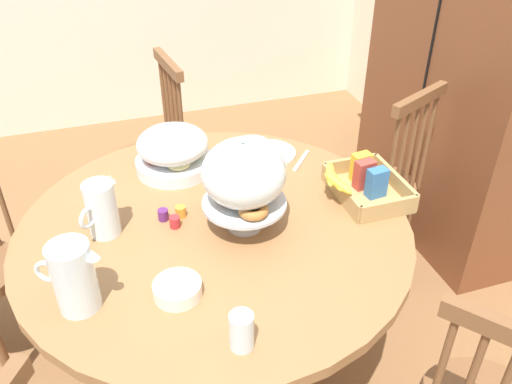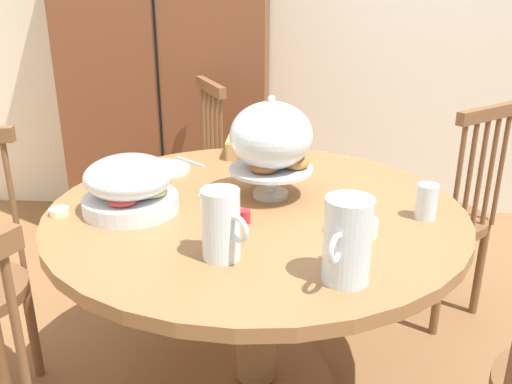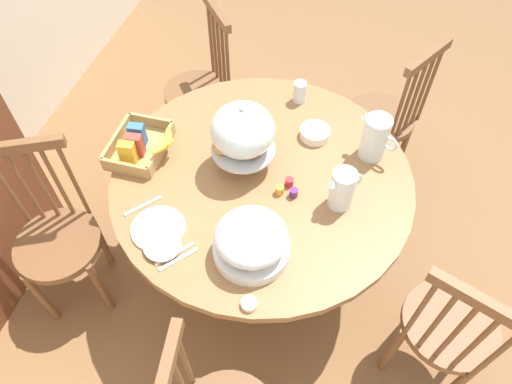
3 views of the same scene
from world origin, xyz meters
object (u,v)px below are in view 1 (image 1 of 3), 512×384
Objects in this scene: wooden_armoire at (481,52)px; dining_table at (216,265)px; china_plate_small at (252,144)px; fruit_platter_covered at (173,150)px; milk_pitcher at (102,211)px; cereal_basket at (364,184)px; windsor_chair_facing_door at (377,188)px; pastry_stand_with_dome at (244,177)px; drinking_glass at (242,331)px; orange_juice_pitcher at (75,280)px; butter_dish at (154,143)px; cereal_bowl at (177,289)px; windsor_chair_far_side at (151,162)px; china_plate_large at (269,153)px.

wooden_armoire reaches higher than dining_table.
dining_table is at bearing -31.50° from china_plate_small.
fruit_platter_covered is 0.44m from milk_pitcher.
milk_pitcher is at bearing -74.05° from wooden_armoire.
cereal_basket is at bearing 90.79° from dining_table.
pastry_stand_with_dome is at bearing -60.58° from windsor_chair_facing_door.
pastry_stand_with_dome is at bearing 162.12° from drinking_glass.
orange_juice_pitcher is at bearing -69.49° from pastry_stand_with_dome.
pastry_stand_with_dome is at bearing 110.51° from orange_juice_pitcher.
china_plate_small reaches higher than dining_table.
pastry_stand_with_dome is at bearing -83.75° from cereal_basket.
butter_dish is (-0.21, -0.99, 0.30)m from windsor_chair_facing_door.
dining_table is at bearing 79.31° from milk_pitcher.
fruit_platter_covered is at bearing 148.65° from orange_juice_pitcher.
windsor_chair_facing_door is 6.96× the size of cereal_bowl.
orange_juice_pitcher is at bearing -125.25° from drinking_glass.
orange_juice_pitcher reaches higher than cereal_bowl.
cereal_bowl is at bearing 80.44° from orange_juice_pitcher.
pastry_stand_with_dome is at bearing 19.68° from fruit_platter_covered.
orange_juice_pitcher is (0.20, -0.55, -0.10)m from pastry_stand_with_dome.
orange_juice_pitcher is (0.83, -1.91, -0.15)m from wooden_armoire.
milk_pitcher is at bearing -15.95° from windsor_chair_far_side.
windsor_chair_facing_door is 5.11× the size of milk_pitcher.
dining_table is 0.40m from cereal_bowl.
butter_dish is at bearing -110.49° from china_plate_small.
fruit_platter_covered is 1.57× the size of milk_pitcher.
drinking_glass is (0.92, 0.00, -0.03)m from fruit_platter_covered.
cereal_bowl is (0.36, 0.17, -0.06)m from milk_pitcher.
dining_table is (0.58, -1.46, -0.43)m from wooden_armoire.
cereal_bowl is (0.68, -0.51, 0.02)m from china_plate_large.
drinking_glass is at bearing -17.88° from pastry_stand_with_dome.
windsor_chair_far_side is 4.43× the size of china_plate_large.
windsor_chair_facing_door is 16.25× the size of butter_dish.
china_plate_large reaches higher than dining_table.
windsor_chair_facing_door is at bearing 140.98° from cereal_basket.
china_plate_small is 0.89m from cereal_bowl.
drinking_glass is 1.13m from butter_dish.
cereal_basket is at bearing 34.68° from windsor_chair_far_side.
pastry_stand_with_dome is 0.48m from fruit_platter_covered.
orange_juice_pitcher reaches higher than china_plate_large.
china_plate_small is 0.42m from butter_dish.
butter_dish reaches higher than dining_table.
fruit_platter_covered is 0.40m from china_plate_large.
orange_juice_pitcher is at bearing -99.56° from cereal_bowl.
china_plate_small is (-0.07, 0.34, -0.07)m from fruit_platter_covered.
dining_table is 0.65m from butter_dish.
cereal_bowl is 0.26m from drinking_glass.
milk_pitcher reaches higher than cereal_bowl.
cereal_bowl is (0.69, -0.12, -0.06)m from fruit_platter_covered.
dining_table is at bearing 5.74° from windsor_chair_far_side.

